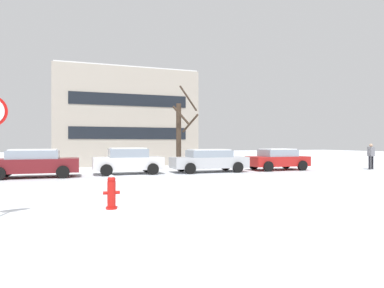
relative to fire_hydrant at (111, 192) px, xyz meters
The scene contains 10 objects.
ground_plane 2.01m from the fire_hydrant, 87.79° to the left, with size 120.00×120.00×0.00m, color white.
road_surface 4.99m from the fire_hydrant, 89.13° to the left, with size 80.00×8.02×0.00m.
fire_hydrant is the anchor object (origin of this frame).
parked_car_maroon 10.19m from the fire_hydrant, 106.25° to the left, with size 4.41×2.17×1.45m.
parked_car_white 10.30m from the fire_hydrant, 78.88° to the left, with size 3.89×2.02×1.50m.
parked_car_silver 11.93m from the fire_hydrant, 55.10° to the left, with size 4.62×2.07×1.39m.
parked_car_red 15.22m from the fire_hydrant, 39.98° to the left, with size 3.87×2.10×1.39m.
pedestrian_crossing 19.65m from the fire_hydrant, 24.55° to the left, with size 0.50×0.44×1.72m.
tree_far_right 13.59m from the fire_hydrant, 64.74° to the left, with size 1.81×2.38×5.38m.
building_far_left 21.21m from the fire_hydrant, 81.46° to the left, with size 10.98×8.75×7.61m.
Camera 1 is at (-1.06, -11.27, 1.77)m, focal length 31.84 mm.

